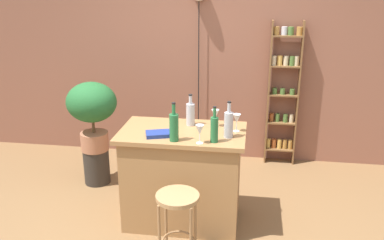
% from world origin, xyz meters
% --- Properties ---
extents(ground, '(12.00, 12.00, 0.00)m').
position_xyz_m(ground, '(0.00, 0.00, 0.00)').
color(ground, brown).
extents(back_wall, '(6.40, 0.10, 2.80)m').
position_xyz_m(back_wall, '(0.00, 1.95, 1.40)').
color(back_wall, '#8C5642').
rests_on(back_wall, ground).
extents(kitchen_counter, '(1.15, 0.69, 0.93)m').
position_xyz_m(kitchen_counter, '(0.00, 0.30, 0.47)').
color(kitchen_counter, '#9E7042').
rests_on(kitchen_counter, ground).
extents(bar_stool, '(0.35, 0.35, 0.62)m').
position_xyz_m(bar_stool, '(0.07, -0.33, 0.47)').
color(bar_stool, '#997047').
rests_on(bar_stool, ground).
extents(spice_shelf, '(0.37, 0.14, 1.78)m').
position_xyz_m(spice_shelf, '(0.99, 1.81, 0.93)').
color(spice_shelf, brown).
rests_on(spice_shelf, ground).
extents(plant_stool, '(0.29, 0.29, 0.41)m').
position_xyz_m(plant_stool, '(-1.11, 0.93, 0.20)').
color(plant_stool, '#2D2823').
rests_on(plant_stool, ground).
extents(potted_plant, '(0.55, 0.50, 0.78)m').
position_xyz_m(potted_plant, '(-1.11, 0.93, 0.90)').
color(potted_plant, '#A86B4C').
rests_on(potted_plant, plant_stool).
extents(bottle_soda_blue, '(0.08, 0.08, 0.33)m').
position_xyz_m(bottle_soda_blue, '(0.42, 0.20, 1.05)').
color(bottle_soda_blue, '#B2B2B7').
rests_on(bottle_soda_blue, kitchen_counter).
extents(bottle_spirits_clear, '(0.08, 0.08, 0.34)m').
position_xyz_m(bottle_spirits_clear, '(-0.03, 0.05, 1.05)').
color(bottle_spirits_clear, '#236638').
rests_on(bottle_spirits_clear, kitchen_counter).
extents(bottle_wine_red, '(0.08, 0.08, 0.30)m').
position_xyz_m(bottle_wine_red, '(0.05, 0.47, 1.04)').
color(bottle_wine_red, '#B2B2B7').
rests_on(bottle_wine_red, kitchen_counter).
extents(bottle_olive_oil, '(0.07, 0.07, 0.32)m').
position_xyz_m(bottle_olive_oil, '(0.31, 0.08, 1.05)').
color(bottle_olive_oil, '#236638').
rests_on(bottle_olive_oil, kitchen_counter).
extents(wine_glass_left, '(0.07, 0.07, 0.16)m').
position_xyz_m(wine_glass_left, '(0.19, 0.03, 1.04)').
color(wine_glass_left, silver).
rests_on(wine_glass_left, kitchen_counter).
extents(wine_glass_center, '(0.07, 0.07, 0.16)m').
position_xyz_m(wine_glass_center, '(0.49, 0.36, 1.04)').
color(wine_glass_center, silver).
rests_on(wine_glass_center, kitchen_counter).
extents(wine_glass_right, '(0.07, 0.07, 0.16)m').
position_xyz_m(wine_glass_right, '(0.28, 0.47, 1.04)').
color(wine_glass_right, silver).
rests_on(wine_glass_right, kitchen_counter).
extents(cookbook, '(0.25, 0.21, 0.03)m').
position_xyz_m(cookbook, '(-0.19, 0.14, 0.94)').
color(cookbook, navy).
rests_on(cookbook, kitchen_counter).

